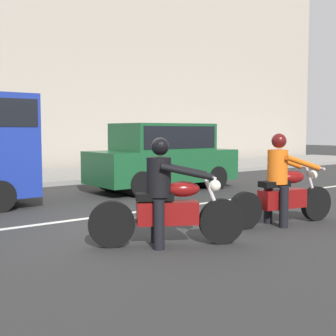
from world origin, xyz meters
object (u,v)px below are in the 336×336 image
(motorcycle_with_rider_black_leather, at_px, (167,202))
(street_sign_post, at_px, (12,133))
(motorcycle_with_rider_orange_stripe, at_px, (282,188))
(parked_hatchback_forest_green, at_px, (163,156))

(motorcycle_with_rider_black_leather, distance_m, street_sign_post, 8.87)
(motorcycle_with_rider_orange_stripe, bearing_deg, parked_hatchback_forest_green, 77.41)
(motorcycle_with_rider_orange_stripe, xyz_separation_m, motorcycle_with_rider_black_leather, (-2.43, 0.06, -0.01))
(parked_hatchback_forest_green, bearing_deg, motorcycle_with_rider_orange_stripe, -102.59)
(motorcycle_with_rider_black_leather, relative_size, parked_hatchback_forest_green, 0.49)
(parked_hatchback_forest_green, xyz_separation_m, street_sign_post, (-2.77, 3.96, 0.62))
(parked_hatchback_forest_green, bearing_deg, street_sign_post, 124.98)
(motorcycle_with_rider_orange_stripe, relative_size, parked_hatchback_forest_green, 0.53)
(motorcycle_with_rider_orange_stripe, bearing_deg, motorcycle_with_rider_black_leather, 178.57)
(motorcycle_with_rider_black_leather, distance_m, parked_hatchback_forest_green, 5.99)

